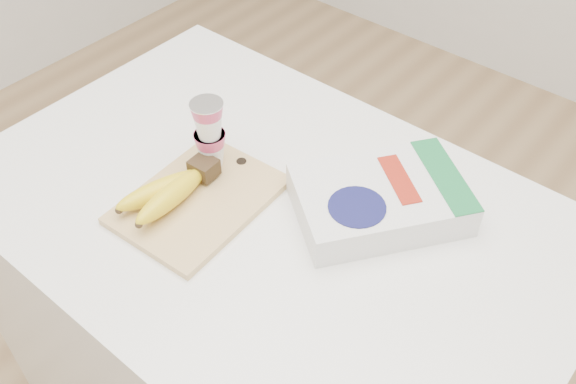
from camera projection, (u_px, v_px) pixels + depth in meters
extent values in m
cube|color=white|center=(271.00, 336.00, 1.49)|extent=(1.15, 0.77, 0.86)
cube|color=tan|center=(199.00, 200.00, 1.20)|extent=(0.23, 0.31, 0.01)
cube|color=#382816|center=(204.00, 168.00, 1.21)|extent=(0.05, 0.05, 0.03)
ellipsoid|color=yellow|center=(162.00, 190.00, 1.18)|extent=(0.08, 0.19, 0.05)
sphere|color=#382816|center=(119.00, 210.00, 1.14)|extent=(0.01, 0.01, 0.01)
ellipsoid|color=yellow|center=(172.00, 195.00, 1.16)|extent=(0.06, 0.19, 0.05)
sphere|color=#382816|center=(139.00, 225.00, 1.11)|extent=(0.01, 0.01, 0.01)
cylinder|color=silver|center=(206.00, 104.00, 1.15)|extent=(0.06, 0.06, 0.00)
cube|color=white|center=(380.00, 200.00, 1.16)|extent=(0.34, 0.36, 0.06)
cube|color=#197139|center=(445.00, 175.00, 1.16)|extent=(0.20, 0.16, 0.00)
cylinder|color=#13154A|center=(357.00, 207.00, 1.10)|extent=(0.14, 0.14, 0.00)
cube|color=#A02112|center=(399.00, 179.00, 1.15)|extent=(0.13, 0.11, 0.00)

